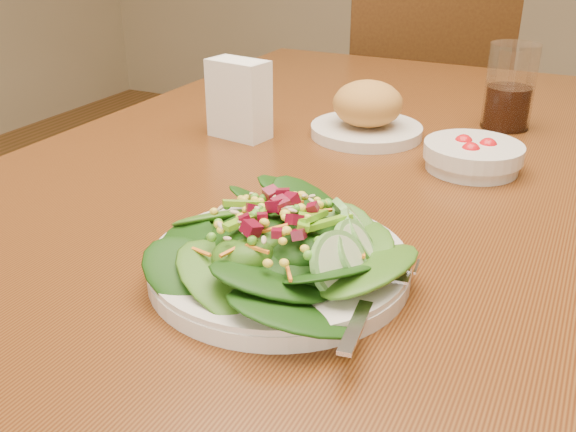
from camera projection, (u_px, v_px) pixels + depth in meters
The scene contains 7 objects.
dining_table at pixel (338, 217), 1.00m from camera, with size 0.90×1.40×0.75m.
chair_far at pixel (418, 115), 1.93m from camera, with size 0.60×0.60×0.99m.
salad_plate at pixel (287, 251), 0.62m from camera, with size 0.26×0.26×0.07m.
bread_plate at pixel (367, 114), 1.02m from camera, with size 0.18×0.18×0.09m.
tomato_bowl at pixel (473, 156), 0.89m from camera, with size 0.14×0.14×0.04m.
drinking_glass at pixel (509, 93), 1.05m from camera, with size 0.08×0.08×0.14m.
napkin_holder at pixel (239, 97), 1.00m from camera, with size 0.10×0.07×0.12m.
Camera 1 is at (0.33, -0.84, 1.08)m, focal length 40.00 mm.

